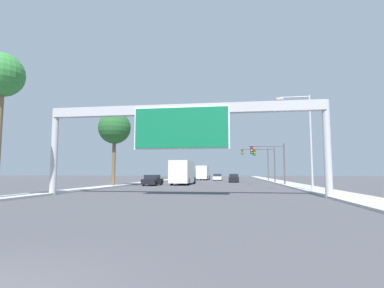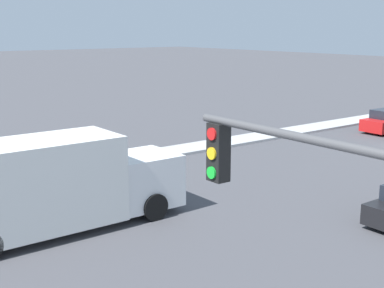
{
  "view_description": "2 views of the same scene",
  "coord_description": "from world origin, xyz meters",
  "views": [
    {
      "loc": [
        3.82,
        -3.14,
        1.7
      ],
      "look_at": [
        0.0,
        23.12,
        4.22
      ],
      "focal_mm": 28.0,
      "sensor_mm": 36.0,
      "label": 1
    },
    {
      "loc": [
        13.08,
        32.04,
        6.84
      ],
      "look_at": [
        -1.79,
        43.33,
        2.77
      ],
      "focal_mm": 50.0,
      "sensor_mm": 36.0,
      "label": 2
    }
  ],
  "objects": [
    {
      "name": "truck_box_primary",
      "position": [
        -3.5,
        38.58,
        1.66
      ],
      "size": [
        2.5,
        8.99,
        3.27
      ],
      "color": "white",
      "rests_on": "ground"
    },
    {
      "name": "median_strip_left",
      "position": [
        -10.75,
        60.0,
        0.07
      ],
      "size": [
        2.0,
        120.0,
        0.15
      ],
      "color": "#AEAEAE",
      "rests_on": "ground"
    },
    {
      "name": "traffic_light_near_intersection",
      "position": [
        8.66,
        38.0,
        3.8
      ],
      "size": [
        4.71,
        0.32,
        5.55
      ],
      "color": "#4C4C4F",
      "rests_on": "ground"
    }
  ]
}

